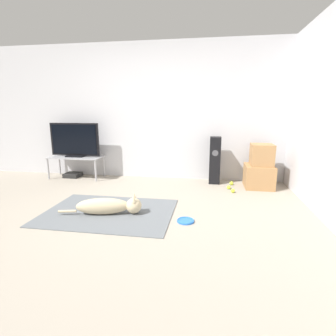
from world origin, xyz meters
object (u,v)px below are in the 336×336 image
at_px(cardboard_box_lower, 259,176).
at_px(cardboard_box_upper, 262,155).
at_px(tv_stand, 76,159).
at_px(tennis_ball_loose_on_carpet, 233,191).
at_px(frisbee, 186,221).
at_px(floor_speaker, 215,160).
at_px(dog, 110,206).
at_px(tennis_ball_near_speaker, 231,183).
at_px(tennis_ball_by_boxes, 229,187).
at_px(game_console, 73,175).
at_px(tv, 75,140).

relative_size(cardboard_box_lower, cardboard_box_upper, 1.32).
bearing_deg(tv_stand, tennis_ball_loose_on_carpet, -9.72).
xyz_separation_m(frisbee, floor_speaker, (0.35, 1.79, 0.41)).
bearing_deg(dog, floor_speaker, 52.40).
height_order(floor_speaker, tennis_ball_near_speaker, floor_speaker).
height_order(frisbee, tennis_ball_by_boxes, tennis_ball_by_boxes).
xyz_separation_m(dog, tennis_ball_by_boxes, (1.57, 1.38, -0.09)).
bearing_deg(frisbee, tennis_ball_loose_on_carpet, 62.51).
bearing_deg(dog, tennis_ball_by_boxes, 41.21).
bearing_deg(tennis_ball_near_speaker, tennis_ball_loose_on_carpet, -91.17).
height_order(cardboard_box_upper, game_console, cardboard_box_upper).
xyz_separation_m(cardboard_box_lower, tennis_ball_near_speaker, (-0.45, 0.06, -0.16)).
distance_m(frisbee, tennis_ball_by_boxes, 1.56).
xyz_separation_m(dog, cardboard_box_lower, (2.09, 1.58, 0.08)).
bearing_deg(tennis_ball_by_boxes, tv, 173.64).
distance_m(floor_speaker, tv_stand, 2.69).
bearing_deg(tv_stand, cardboard_box_upper, -2.21).
bearing_deg(tennis_ball_by_boxes, dog, -138.79).
bearing_deg(tennis_ball_by_boxes, game_console, 173.23).
bearing_deg(floor_speaker, tv, -179.53).
bearing_deg(tennis_ball_loose_on_carpet, game_console, 169.96).
bearing_deg(floor_speaker, game_console, 179.74).
bearing_deg(frisbee, cardboard_box_lower, 56.03).
height_order(cardboard_box_lower, tennis_ball_by_boxes, cardboard_box_lower).
bearing_deg(frisbee, tennis_ball_near_speaker, 68.83).
xyz_separation_m(frisbee, tv, (-2.33, 1.77, 0.73)).
xyz_separation_m(cardboard_box_upper, floor_speaker, (-0.78, 0.16, -0.15)).
xyz_separation_m(tennis_ball_by_boxes, tennis_ball_near_speaker, (0.06, 0.27, 0.00)).
height_order(dog, game_console, dog).
relative_size(cardboard_box_upper, tennis_ball_near_speaker, 5.75).
xyz_separation_m(cardboard_box_upper, tennis_ball_near_speaker, (-0.47, 0.08, -0.54)).
relative_size(frisbee, game_console, 0.71).
distance_m(cardboard_box_upper, tennis_ball_by_boxes, 0.78).
bearing_deg(tv, tennis_ball_by_boxes, -6.36).
height_order(floor_speaker, tennis_ball_loose_on_carpet, floor_speaker).
bearing_deg(tv, game_console, 163.22).
bearing_deg(tennis_ball_loose_on_carpet, tennis_ball_by_boxes, 106.45).
distance_m(floor_speaker, tennis_ball_near_speaker, 0.51).
relative_size(cardboard_box_upper, tv, 0.39).
bearing_deg(floor_speaker, cardboard_box_lower, -10.60).
bearing_deg(dog, frisbee, -3.87).
xyz_separation_m(dog, frisbee, (0.97, -0.07, -0.11)).
distance_m(dog, tennis_ball_by_boxes, 2.09).
relative_size(cardboard_box_lower, floor_speaker, 0.59).
height_order(tv_stand, tennis_ball_near_speaker, tv_stand).
height_order(tv, tennis_ball_loose_on_carpet, tv).
xyz_separation_m(frisbee, tennis_ball_by_boxes, (0.60, 1.44, 0.02)).
relative_size(frisbee, floor_speaker, 0.24).
bearing_deg(cardboard_box_upper, tennis_ball_loose_on_carpet, -141.68).
bearing_deg(floor_speaker, tennis_ball_loose_on_carpet, -60.90).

